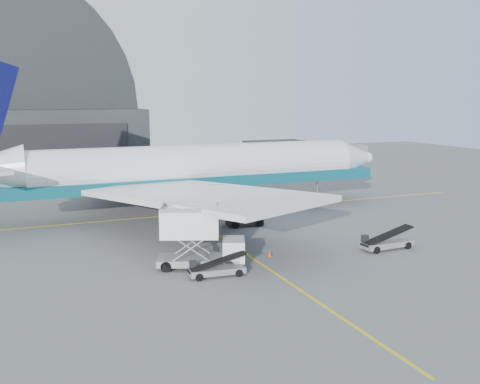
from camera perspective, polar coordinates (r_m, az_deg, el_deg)
name	(u,v)px	position (r m, az deg, el deg)	size (l,w,h in m)	color
ground	(254,259)	(47.09, 1.48, -7.17)	(200.00, 200.00, 0.00)	#565659
taxi_lines	(206,227)	(58.46, -3.61, -3.77)	(80.00, 42.12, 0.02)	gold
distant_bldg_a	(276,158)	(127.11, 3.86, 3.67)	(14.00, 8.00, 4.00)	black
distant_bldg_b	(346,156)	(132.20, 11.26, 3.74)	(8.00, 6.00, 2.80)	gray
airliner	(183,170)	(64.73, -6.15, 2.40)	(55.18, 53.51, 19.37)	white
catering_truck	(198,238)	(44.34, -4.55, -4.94)	(7.62, 5.03, 4.92)	gray
pushback_tug	(246,219)	(59.11, 0.59, -2.94)	(4.05, 2.63, 1.78)	black
belt_loader_a	(216,269)	(42.66, -2.57, -8.23)	(4.78, 1.94, 1.80)	gray
belt_loader_b	(386,243)	(51.75, 15.32, -5.22)	(5.39, 2.05, 2.04)	gray
traffic_cone	(270,254)	(47.83, 3.19, -6.62)	(0.34, 0.34, 0.49)	#DC4406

